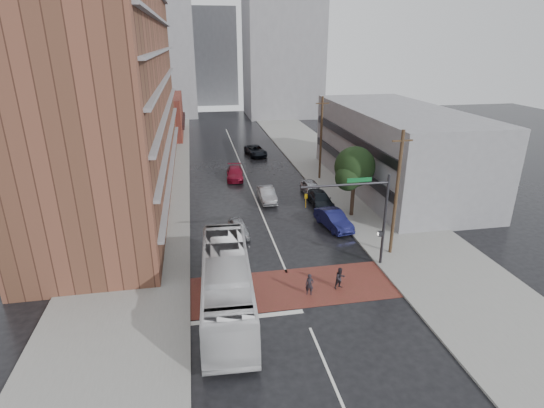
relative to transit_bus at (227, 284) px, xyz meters
name	(u,v)px	position (x,y,z in m)	size (l,w,h in m)	color
ground	(295,292)	(4.64, 1.00, -1.76)	(160.00, 160.00, 0.00)	black
crosswalk	(293,288)	(4.64, 1.50, -1.75)	(14.00, 5.00, 0.02)	maroon
sidewalk_west	(151,185)	(-6.86, 26.00, -1.68)	(9.00, 90.00, 0.15)	gray
sidewalk_east	(338,175)	(16.14, 26.00, -1.68)	(9.00, 90.00, 0.15)	gray
apartment_block	(111,61)	(-9.36, 25.00, 12.24)	(10.00, 44.00, 28.00)	brown
storefront_west	(159,116)	(-7.36, 55.00, 1.74)	(8.00, 16.00, 7.00)	brown
building_east	(396,148)	(21.14, 21.00, 2.74)	(11.00, 26.00, 9.00)	gray
distant_tower_west	(151,41)	(-9.36, 79.00, 14.24)	(18.00, 16.00, 32.00)	gray
distant_tower_east	(283,31)	(18.64, 73.00, 16.24)	(16.00, 14.00, 36.00)	gray
distant_tower_center	(213,57)	(4.64, 96.00, 10.24)	(12.00, 10.00, 24.00)	gray
street_tree	(355,169)	(13.16, 13.03, 2.97)	(4.20, 4.10, 6.90)	#332319
signal_mast	(367,208)	(10.49, 3.50, 2.97)	(6.50, 0.30, 7.20)	#2D2D33
utility_pole_near	(397,193)	(13.44, 5.00, 3.38)	(1.60, 0.26, 10.00)	#473321
utility_pole_far	(321,138)	(13.44, 25.00, 3.38)	(1.60, 0.26, 10.00)	#473321
transit_bus	(227,284)	(0.00, 0.00, 0.00)	(2.96, 12.63, 3.52)	silver
pedestrian_a	(309,285)	(5.53, 0.48, -1.00)	(0.55, 0.36, 1.52)	black
pedestrian_b	(340,278)	(7.80, 0.87, -0.98)	(0.76, 0.59, 1.57)	black
car_travel_a	(239,228)	(1.90, 10.75, -1.12)	(1.51, 3.76, 1.28)	#9B9EA3
car_travel_b	(267,194)	(5.76, 18.57, -1.02)	(1.57, 4.51, 1.49)	#93949A
car_travel_c	(235,173)	(3.20, 26.95, -1.05)	(1.99, 4.89, 1.42)	maroon
suv_travel	(256,151)	(7.39, 37.85, -1.03)	(2.43, 5.26, 1.46)	black
car_parked_near	(334,220)	(10.55, 10.69, -0.96)	(1.70, 4.86, 1.60)	#15174A
car_parked_mid	(320,199)	(10.94, 16.23, -1.05)	(1.99, 4.89, 1.42)	black
car_parked_far	(311,188)	(10.94, 19.71, -1.00)	(1.78, 4.44, 1.51)	#A8AAB0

